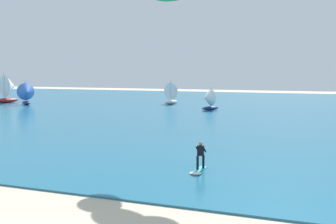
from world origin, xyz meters
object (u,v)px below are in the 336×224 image
at_px(sailboat_heeled_over, 27,94).
at_px(sailboat_outermost, 9,89).
at_px(sailboat_trailing, 208,99).
at_px(kitesurfer, 200,160).
at_px(sailboat_mid_left, 173,93).

height_order(sailboat_heeled_over, sailboat_outermost, sailboat_outermost).
relative_size(sailboat_heeled_over, sailboat_outermost, 0.75).
distance_m(sailboat_trailing, sailboat_heeled_over, 31.67).
bearing_deg(sailboat_heeled_over, sailboat_trailing, 3.11).
bearing_deg(sailboat_heeled_over, sailboat_outermost, 155.91).
bearing_deg(kitesurfer, sailboat_mid_left, 110.65).
distance_m(kitesurfer, sailboat_trailing, 34.70).
relative_size(sailboat_mid_left, sailboat_heeled_over, 1.00).
bearing_deg(sailboat_trailing, kitesurfer, -77.39).
distance_m(sailboat_trailing, sailboat_mid_left, 12.31).
relative_size(sailboat_trailing, sailboat_outermost, 0.62).
height_order(sailboat_trailing, sailboat_heeled_over, sailboat_heeled_over).
height_order(sailboat_mid_left, sailboat_outermost, sailboat_outermost).
relative_size(sailboat_trailing, sailboat_heeled_over, 0.83).
bearing_deg(kitesurfer, sailboat_trailing, 102.61).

